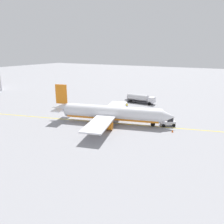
% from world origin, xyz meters
% --- Properties ---
extents(ground_plane, '(400.00, 400.00, 0.00)m').
position_xyz_m(ground_plane, '(0.00, 0.00, 0.00)').
color(ground_plane, '#939399').
extents(airplane, '(32.77, 28.86, 9.62)m').
position_xyz_m(airplane, '(-0.49, -0.13, 2.64)').
color(airplane, white).
rests_on(airplane, ground).
extents(fuel_tanker, '(11.09, 3.16, 3.15)m').
position_xyz_m(fuel_tanker, '(-2.03, 24.51, 1.73)').
color(fuel_tanker, '#2D2D33').
rests_on(fuel_tanker, ground).
extents(pushback_tug, '(4.11, 3.80, 2.20)m').
position_xyz_m(pushback_tug, '(13.33, 5.01, 1.01)').
color(pushback_tug, silver).
rests_on(pushback_tug, ground).
extents(refueling_worker, '(0.63, 0.61, 1.71)m').
position_xyz_m(refueling_worker, '(-3.10, 15.65, 0.82)').
color(refueling_worker, navy).
rests_on(refueling_worker, ground).
extents(safety_cone_nose, '(0.67, 0.67, 0.75)m').
position_xyz_m(safety_cone_nose, '(14.58, 6.23, 0.37)').
color(safety_cone_nose, '#F2590F').
rests_on(safety_cone_nose, ground).
extents(safety_cone_wingtip, '(0.50, 0.50, 0.55)m').
position_xyz_m(safety_cone_wingtip, '(15.55, 0.99, 0.28)').
color(safety_cone_wingtip, '#F2590F').
rests_on(safety_cone_wingtip, ground).
extents(taxi_line_marking, '(68.30, 18.31, 0.01)m').
position_xyz_m(taxi_line_marking, '(0.00, 0.00, 0.01)').
color(taxi_line_marking, yellow).
rests_on(taxi_line_marking, ground).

